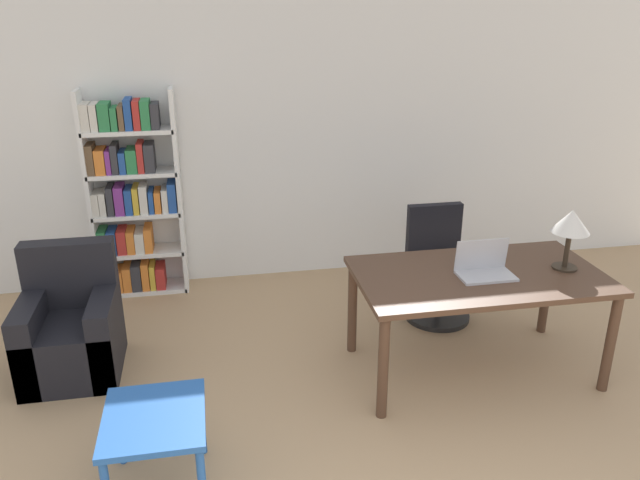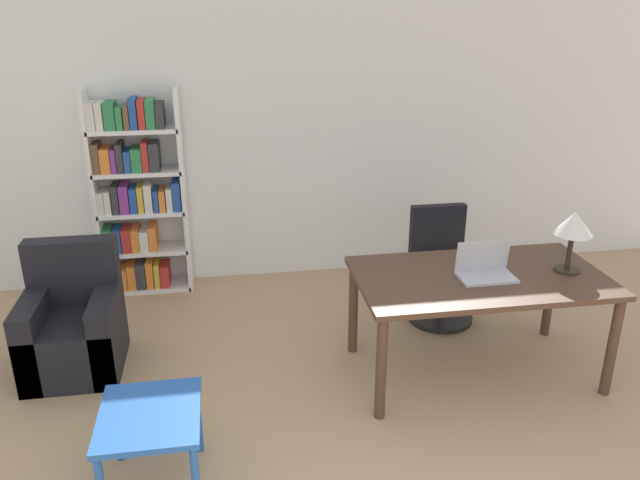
% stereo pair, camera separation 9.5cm
% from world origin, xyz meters
% --- Properties ---
extents(wall_back, '(8.00, 0.06, 2.70)m').
position_xyz_m(wall_back, '(0.00, 4.53, 1.35)').
color(wall_back, white).
rests_on(wall_back, ground_plane).
extents(desk, '(1.71, 0.95, 0.77)m').
position_xyz_m(desk, '(1.06, 2.53, 0.68)').
color(desk, '#4C3323').
rests_on(desk, ground_plane).
extents(laptop, '(0.38, 0.23, 0.24)m').
position_xyz_m(laptop, '(1.08, 2.50, 0.82)').
color(laptop, '#B2B2B7').
rests_on(laptop, desk).
extents(table_lamp, '(0.26, 0.26, 0.43)m').
position_xyz_m(table_lamp, '(1.68, 2.50, 1.10)').
color(table_lamp, '#2D2319').
rests_on(table_lamp, desk).
extents(office_chair, '(0.54, 0.54, 0.95)m').
position_xyz_m(office_chair, '(1.10, 3.39, 0.43)').
color(office_chair, black).
rests_on(office_chair, ground_plane).
extents(side_table_blue, '(0.53, 0.60, 0.49)m').
position_xyz_m(side_table_blue, '(-1.12, 1.71, 0.42)').
color(side_table_blue, '#2356A3').
rests_on(side_table_blue, ground_plane).
extents(armchair, '(0.65, 0.69, 0.92)m').
position_xyz_m(armchair, '(-1.78, 3.06, 0.30)').
color(armchair, black).
rests_on(armchair, ground_plane).
extents(bookshelf, '(0.79, 0.28, 1.85)m').
position_xyz_m(bookshelf, '(-1.42, 4.34, 0.89)').
color(bookshelf, white).
rests_on(bookshelf, ground_plane).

